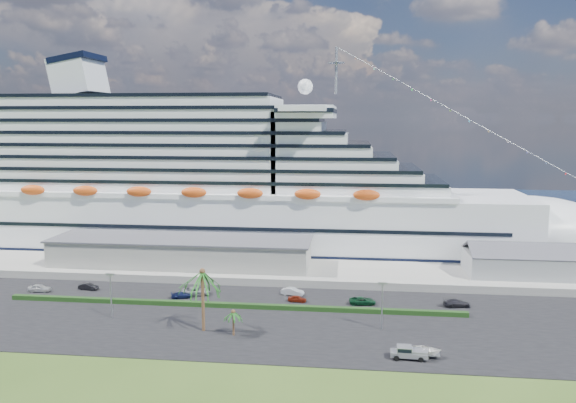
# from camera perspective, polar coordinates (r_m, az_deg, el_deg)

# --- Properties ---
(ground) EXTENTS (420.00, 420.00, 0.00)m
(ground) POSITION_cam_1_polar(r_m,az_deg,el_deg) (92.95, -3.08, -14.17)
(ground) COLOR #334D19
(ground) RESTS_ON ground
(asphalt_lot) EXTENTS (140.00, 38.00, 0.12)m
(asphalt_lot) POSITION_cam_1_polar(r_m,az_deg,el_deg) (103.05, -2.03, -11.82)
(asphalt_lot) COLOR black
(asphalt_lot) RESTS_ON ground
(wharf) EXTENTS (240.00, 20.00, 1.80)m
(wharf) POSITION_cam_1_polar(r_m,az_deg,el_deg) (130.17, -0.11, -7.09)
(wharf) COLOR gray
(wharf) RESTS_ON ground
(water) EXTENTS (420.00, 160.00, 0.02)m
(water) POSITION_cam_1_polar(r_m,az_deg,el_deg) (218.02, 2.66, -1.03)
(water) COLOR black
(water) RESTS_ON ground
(cruise_ship) EXTENTS (191.00, 38.00, 54.00)m
(cruise_ship) POSITION_cam_1_polar(r_m,az_deg,el_deg) (154.11, -7.04, 1.26)
(cruise_ship) COLOR silver
(cruise_ship) RESTS_ON ground
(terminal_building) EXTENTS (61.00, 15.00, 6.30)m
(terminal_building) POSITION_cam_1_polar(r_m,az_deg,el_deg) (134.29, -10.80, -4.95)
(terminal_building) COLOR gray
(terminal_building) RESTS_ON wharf
(port_shed) EXTENTS (24.00, 12.31, 7.37)m
(port_shed) POSITION_cam_1_polar(r_m,az_deg,el_deg) (133.76, 22.73, -5.79)
(port_shed) COLOR gray
(port_shed) RESTS_ON wharf
(hedge) EXTENTS (88.00, 1.10, 0.90)m
(hedge) POSITION_cam_1_polar(r_m,az_deg,el_deg) (108.91, -5.87, -10.44)
(hedge) COLOR black
(hedge) RESTS_ON asphalt_lot
(lamp_post_left) EXTENTS (1.60, 0.35, 8.27)m
(lamp_post_left) POSITION_cam_1_polar(r_m,az_deg,el_deg) (106.36, -17.57, -8.57)
(lamp_post_left) COLOR gray
(lamp_post_left) RESTS_ON asphalt_lot
(lamp_post_right) EXTENTS (1.60, 0.35, 8.27)m
(lamp_post_right) POSITION_cam_1_polar(r_m,az_deg,el_deg) (97.56, 9.55, -9.83)
(lamp_post_right) COLOR gray
(lamp_post_right) RESTS_ON asphalt_lot
(palm_tall) EXTENTS (8.82, 8.82, 11.13)m
(palm_tall) POSITION_cam_1_polar(r_m,az_deg,el_deg) (95.69, -8.69, -7.75)
(palm_tall) COLOR #47301E
(palm_tall) RESTS_ON ground
(palm_short) EXTENTS (3.53, 3.53, 4.56)m
(palm_short) POSITION_cam_1_polar(r_m,az_deg,el_deg) (94.73, -5.58, -11.38)
(palm_short) COLOR #47301E
(palm_short) RESTS_ON ground
(parked_car_0) EXTENTS (4.62, 2.01, 1.55)m
(parked_car_0) POSITION_cam_1_polar(r_m,az_deg,el_deg) (128.50, -23.91, -8.04)
(parked_car_0) COLOR #B6B6B8
(parked_car_0) RESTS_ON asphalt_lot
(parked_car_1) EXTENTS (4.22, 1.85, 1.35)m
(parked_car_1) POSITION_cam_1_polar(r_m,az_deg,el_deg) (126.18, -19.62, -8.15)
(parked_car_1) COLOR black
(parked_car_1) RESTS_ON asphalt_lot
(parked_car_2) EXTENTS (6.08, 3.58, 1.59)m
(parked_car_2) POSITION_cam_1_polar(r_m,az_deg,el_deg) (117.20, -9.34, -8.97)
(parked_car_2) COLOR gray
(parked_car_2) RESTS_ON asphalt_lot
(parked_car_3) EXTENTS (4.55, 3.13, 1.22)m
(parked_car_3) POSITION_cam_1_polar(r_m,az_deg,el_deg) (115.77, -10.75, -9.32)
(parked_car_3) COLOR #121A41
(parked_car_3) RESTS_ON asphalt_lot
(parked_car_4) EXTENTS (3.76, 1.83, 1.24)m
(parked_car_4) POSITION_cam_1_polar(r_m,az_deg,el_deg) (111.55, 0.95, -9.85)
(parked_car_4) COLOR maroon
(parked_car_4) RESTS_ON asphalt_lot
(parked_car_5) EXTENTS (4.81, 2.50, 1.51)m
(parked_car_5) POSITION_cam_1_polar(r_m,az_deg,el_deg) (115.48, 0.47, -9.14)
(parked_car_5) COLOR silver
(parked_car_5) RESTS_ON asphalt_lot
(parked_car_6) EXTENTS (5.34, 2.90, 1.42)m
(parked_car_6) POSITION_cam_1_polar(r_m,az_deg,el_deg) (111.00, 7.58, -9.97)
(parked_car_6) COLOR #0E381F
(parked_car_6) RESTS_ON asphalt_lot
(parked_car_7) EXTENTS (5.27, 2.73, 1.46)m
(parked_car_7) POSITION_cam_1_polar(r_m,az_deg,el_deg) (113.37, 16.75, -9.85)
(parked_car_7) COLOR black
(parked_car_7) RESTS_ON asphalt_lot
(pickup_truck) EXTENTS (5.62, 2.32, 1.95)m
(pickup_truck) POSITION_cam_1_polar(r_m,az_deg,el_deg) (88.50, 12.13, -14.72)
(pickup_truck) COLOR black
(pickup_truck) RESTS_ON asphalt_lot
(boat_trailer) EXTENTS (5.72, 3.74, 1.64)m
(boat_trailer) POSITION_cam_1_polar(r_m,az_deg,el_deg) (89.58, 13.68, -14.47)
(boat_trailer) COLOR gray
(boat_trailer) RESTS_ON asphalt_lot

